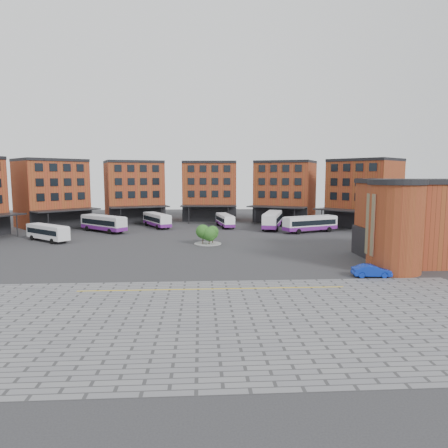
{
  "coord_description": "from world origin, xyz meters",
  "views": [
    {
      "loc": [
        0.91,
        -51.86,
        10.99
      ],
      "look_at": [
        4.28,
        5.85,
        4.0
      ],
      "focal_mm": 32.0,
      "sensor_mm": 36.0,
      "label": 1
    }
  ],
  "objects": [
    {
      "name": "bus_a",
      "position": [
        -24.94,
        16.35,
        1.65
      ],
      "size": [
        8.97,
        8.02,
        2.78
      ],
      "rotation": [
        0.0,
        0.0,
        0.87
      ],
      "color": "silver",
      "rests_on": "ground"
    },
    {
      "name": "tree_island",
      "position": [
        2.03,
        11.55,
        1.75
      ],
      "size": [
        4.4,
        4.4,
        3.27
      ],
      "color": "gray",
      "rests_on": "ground"
    },
    {
      "name": "ground",
      "position": [
        0.0,
        0.0,
        0.0
      ],
      "size": [
        160.0,
        160.0,
        0.0
      ],
      "primitive_type": "plane",
      "color": "#28282B",
      "rests_on": "ground"
    },
    {
      "name": "bus_f",
      "position": [
        22.26,
        24.35,
        1.73
      ],
      "size": [
        11.48,
        6.57,
        3.19
      ],
      "rotation": [
        0.0,
        0.0,
        -1.2
      ],
      "color": "silver",
      "rests_on": "ground"
    },
    {
      "name": "paving_zone",
      "position": [
        2.0,
        -22.0,
        0.01
      ],
      "size": [
        50.0,
        22.0,
        0.02
      ],
      "primitive_type": "cube",
      "color": "slate",
      "rests_on": "ground"
    },
    {
      "name": "east_building",
      "position": [
        28.7,
        -3.06,
        5.29
      ],
      "size": [
        17.4,
        15.4,
        10.6
      ],
      "color": "brown",
      "rests_on": "ground"
    },
    {
      "name": "bus_c",
      "position": [
        -8.53,
        33.73,
        1.63
      ],
      "size": [
        7.04,
        10.64,
        3.01
      ],
      "rotation": [
        0.0,
        0.0,
        0.47
      ],
      "color": "silver",
      "rests_on": "ground"
    },
    {
      "name": "bus_b",
      "position": [
        -18.26,
        27.28,
        1.75
      ],
      "size": [
        10.39,
        9.51,
        3.23
      ],
      "rotation": [
        0.0,
        0.0,
        0.86
      ],
      "color": "silver",
      "rests_on": "ground"
    },
    {
      "name": "blue_car",
      "position": [
        19.5,
        -10.23,
        0.68
      ],
      "size": [
        4.24,
        1.74,
        1.37
      ],
      "primitive_type": "imported",
      "rotation": [
        0.0,
        0.0,
        1.5
      ],
      "color": "#0C279E",
      "rests_on": "ground"
    },
    {
      "name": "bus_e",
      "position": [
        15.86,
        30.16,
        1.89
      ],
      "size": [
        6.32,
        12.67,
        3.49
      ],
      "rotation": [
        0.0,
        0.0,
        -0.3
      ],
      "color": "silver",
      "rests_on": "ground"
    },
    {
      "name": "main_building",
      "position": [
        -4.77,
        38.25,
        7.23
      ],
      "size": [
        94.14,
        42.48,
        14.6
      ],
      "color": "brown",
      "rests_on": "ground"
    },
    {
      "name": "yellow_line",
      "position": [
        2.0,
        -14.0,
        0.03
      ],
      "size": [
        26.0,
        0.15,
        0.02
      ],
      "primitive_type": "cube",
      "color": "gold",
      "rests_on": "paving_zone"
    },
    {
      "name": "bus_d",
      "position": [
        6.11,
        33.41,
        1.49
      ],
      "size": [
        3.67,
        10.0,
        2.75
      ],
      "rotation": [
        0.0,
        0.0,
        0.15
      ],
      "color": "white",
      "rests_on": "ground"
    }
  ]
}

